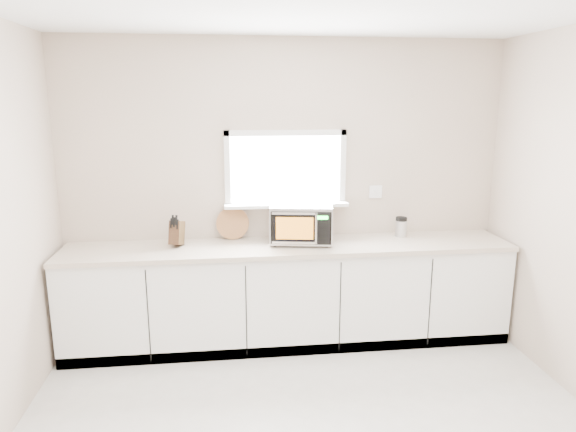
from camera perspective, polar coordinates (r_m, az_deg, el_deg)
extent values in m
cube|color=#B29F8E|center=(4.71, -0.29, 2.87)|extent=(4.00, 0.02, 2.70)
cube|color=white|center=(4.67, -0.27, 5.26)|extent=(1.00, 0.02, 0.60)
cube|color=white|center=(4.66, -0.18, 1.25)|extent=(1.12, 0.16, 0.03)
cube|color=white|center=(4.62, -0.26, 9.23)|extent=(1.10, 0.04, 0.05)
cube|color=white|center=(4.71, -0.25, 1.31)|extent=(1.10, 0.04, 0.05)
cube|color=white|center=(4.62, -6.76, 5.09)|extent=(0.05, 0.04, 0.70)
cube|color=white|center=(4.74, 6.09, 5.31)|extent=(0.05, 0.04, 0.70)
cube|color=white|center=(4.88, 9.70, 2.67)|extent=(0.12, 0.01, 0.12)
cube|color=white|center=(4.67, 0.15, -8.83)|extent=(3.92, 0.60, 0.88)
cube|color=beige|center=(4.51, 0.17, -3.45)|extent=(3.92, 0.64, 0.04)
cylinder|color=black|center=(4.46, -1.46, -3.29)|extent=(0.03, 0.03, 0.02)
cylinder|color=black|center=(4.77, -1.19, -2.21)|extent=(0.03, 0.03, 0.02)
cylinder|color=black|center=(4.45, 4.36, -3.36)|extent=(0.03, 0.03, 0.02)
cylinder|color=black|center=(4.76, 4.25, -2.27)|extent=(0.03, 0.03, 0.02)
cube|color=#B4B7BC|center=(4.56, 1.50, -0.72)|extent=(0.60, 0.49, 0.32)
cube|color=black|center=(4.35, 1.45, -1.37)|extent=(0.51, 0.10, 0.28)
cube|color=orange|center=(4.35, 0.74, -1.38)|extent=(0.31, 0.06, 0.19)
cylinder|color=silver|center=(4.33, 3.15, -1.47)|extent=(0.02, 0.02, 0.25)
cube|color=black|center=(4.35, 3.85, -1.41)|extent=(0.13, 0.03, 0.28)
cube|color=#19FF33|center=(4.32, 3.87, -0.18)|extent=(0.09, 0.02, 0.03)
cube|color=silver|center=(4.52, 1.51, 1.32)|extent=(0.60, 0.49, 0.01)
cube|color=#422F17|center=(4.54, -12.25, -1.83)|extent=(0.14, 0.22, 0.24)
cube|color=black|center=(4.48, -12.85, -0.77)|extent=(0.02, 0.04, 0.09)
cube|color=black|center=(4.47, -12.52, -0.67)|extent=(0.02, 0.04, 0.09)
cube|color=black|center=(4.47, -12.17, -0.91)|extent=(0.02, 0.04, 0.09)
cube|color=black|center=(4.47, -12.70, -0.43)|extent=(0.02, 0.04, 0.09)
cube|color=black|center=(4.46, -12.30, -0.44)|extent=(0.02, 0.04, 0.09)
cylinder|color=#A26A3E|center=(4.68, -6.17, -0.80)|extent=(0.30, 0.07, 0.30)
cylinder|color=#B4B7BC|center=(4.88, 12.44, -1.36)|extent=(0.13, 0.13, 0.15)
cylinder|color=black|center=(4.85, 12.49, -0.29)|extent=(0.13, 0.13, 0.04)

